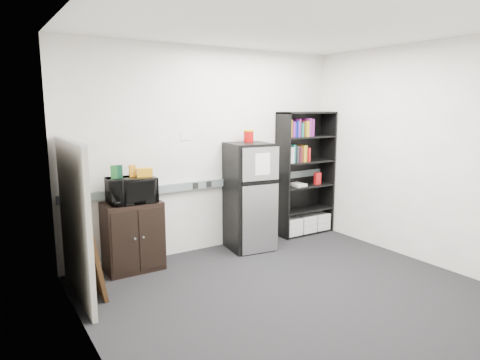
{
  "coord_description": "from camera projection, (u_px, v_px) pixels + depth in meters",
  "views": [
    {
      "loc": [
        -2.7,
        -3.3,
        1.95
      ],
      "look_at": [
        -0.06,
        0.9,
        1.08
      ],
      "focal_mm": 32.0,
      "sensor_mm": 36.0,
      "label": 1
    }
  ],
  "objects": [
    {
      "name": "ceiling",
      "position": [
        296.0,
        25.0,
        4.04
      ],
      "size": [
        4.0,
        3.5,
        0.02
      ],
      "primitive_type": "cube",
      "color": "white",
      "rests_on": "wall_back"
    },
    {
      "name": "floor",
      "position": [
        290.0,
        292.0,
        4.51
      ],
      "size": [
        4.0,
        4.0,
        0.0
      ],
      "primitive_type": "plane",
      "color": "black",
      "rests_on": "ground"
    },
    {
      "name": "wall_note",
      "position": [
        186.0,
        136.0,
        5.51
      ],
      "size": [
        0.14,
        0.0,
        0.1
      ],
      "primitive_type": "cube",
      "color": "white",
      "rests_on": "wall_back"
    },
    {
      "name": "framed_poster",
      "position": [
        88.0,
        248.0,
        4.46
      ],
      "size": [
        0.19,
        0.74,
        0.95
      ],
      "rotation": [
        0.0,
        -0.15,
        0.0
      ],
      "color": "black",
      "rests_on": "floor"
    },
    {
      "name": "snack_box_c",
      "position": [
        132.0,
        171.0,
        4.96
      ],
      "size": [
        0.07,
        0.05,
        0.14
      ],
      "primitive_type": "cube",
      "rotation": [
        0.0,
        0.0,
        -0.03
      ],
      "color": "orange",
      "rests_on": "microwave"
    },
    {
      "name": "wall_right",
      "position": [
        418.0,
        154.0,
        5.32
      ],
      "size": [
        0.02,
        3.5,
        2.7
      ],
      "primitive_type": "cube",
      "color": "silver",
      "rests_on": "floor"
    },
    {
      "name": "wall_back",
      "position": [
        210.0,
        150.0,
        5.73
      ],
      "size": [
        4.0,
        0.02,
        2.7
      ],
      "primitive_type": "cube",
      "color": "silver",
      "rests_on": "floor"
    },
    {
      "name": "coffee_can",
      "position": [
        249.0,
        135.0,
        5.79
      ],
      "size": [
        0.14,
        0.14,
        0.18
      ],
      "color": "#AB0907",
      "rests_on": "refrigerator"
    },
    {
      "name": "cubicle_partition",
      "position": [
        74.0,
        221.0,
        4.27
      ],
      "size": [
        0.06,
        1.3,
        1.62
      ],
      "color": "gray",
      "rests_on": "floor"
    },
    {
      "name": "snack_box_b",
      "position": [
        119.0,
        172.0,
        4.88
      ],
      "size": [
        0.08,
        0.06,
        0.15
      ],
      "primitive_type": "cube",
      "rotation": [
        0.0,
        0.0,
        -0.14
      ],
      "color": "#0B3420",
      "rests_on": "microwave"
    },
    {
      "name": "snack_bag",
      "position": [
        144.0,
        172.0,
        4.99
      ],
      "size": [
        0.2,
        0.14,
        0.1
      ],
      "primitive_type": "cube",
      "rotation": [
        0.0,
        0.0,
        -0.25
      ],
      "color": "orange",
      "rests_on": "microwave"
    },
    {
      "name": "electrical_raceway",
      "position": [
        211.0,
        184.0,
        5.78
      ],
      "size": [
        3.92,
        0.05,
        0.1
      ],
      "primitive_type": "cube",
      "color": "slate",
      "rests_on": "wall_back"
    },
    {
      "name": "snack_box_a",
      "position": [
        114.0,
        172.0,
        4.85
      ],
      "size": [
        0.08,
        0.06,
        0.15
      ],
      "primitive_type": "cube",
      "rotation": [
        0.0,
        0.0,
        -0.14
      ],
      "color": "#185523",
      "rests_on": "microwave"
    },
    {
      "name": "wall_left",
      "position": [
        86.0,
        186.0,
        3.22
      ],
      "size": [
        0.02,
        3.5,
        2.7
      ],
      "primitive_type": "cube",
      "color": "silver",
      "rests_on": "floor"
    },
    {
      "name": "cabinet",
      "position": [
        133.0,
        236.0,
        5.07
      ],
      "size": [
        0.66,
        0.44,
        0.83
      ],
      "color": "black",
      "rests_on": "floor"
    },
    {
      "name": "refrigerator",
      "position": [
        249.0,
        197.0,
        5.78
      ],
      "size": [
        0.61,
        0.64,
        1.45
      ],
      "rotation": [
        0.0,
        0.0,
        -0.13
      ],
      "color": "black",
      "rests_on": "floor"
    },
    {
      "name": "microwave",
      "position": [
        131.0,
        190.0,
        4.95
      ],
      "size": [
        0.55,
        0.38,
        0.3
      ],
      "primitive_type": "imported",
      "rotation": [
        0.0,
        0.0,
        -0.04
      ],
      "color": "black",
      "rests_on": "cabinet"
    },
    {
      "name": "bookshelf",
      "position": [
        305.0,
        174.0,
        6.45
      ],
      "size": [
        0.9,
        0.34,
        1.85
      ],
      "color": "black",
      "rests_on": "floor"
    }
  ]
}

